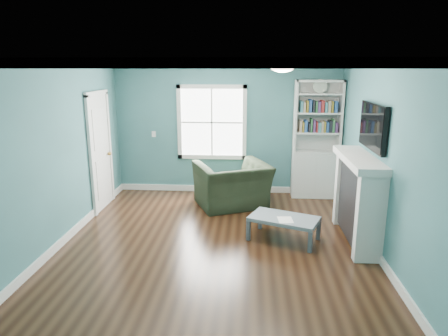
{
  "coord_description": "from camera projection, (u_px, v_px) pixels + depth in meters",
  "views": [
    {
      "loc": [
        0.49,
        -5.49,
        2.53
      ],
      "look_at": [
        0.09,
        0.4,
        1.04
      ],
      "focal_mm": 32.0,
      "sensor_mm": 36.0,
      "label": 1
    }
  ],
  "objects": [
    {
      "name": "ceiling_fixture",
      "position": [
        282.0,
        66.0,
        5.38
      ],
      "size": [
        0.38,
        0.38,
        0.15
      ],
      "color": "white",
      "rests_on": "room_walls"
    },
    {
      "name": "door",
      "position": [
        100.0,
        150.0,
        7.21
      ],
      "size": [
        0.12,
        0.98,
        2.17
      ],
      "color": "silver",
      "rests_on": "ground"
    },
    {
      "name": "recliner",
      "position": [
        232.0,
        178.0,
        7.37
      ],
      "size": [
        1.48,
        1.25,
        1.1
      ],
      "primitive_type": "imported",
      "rotation": [
        0.0,
        0.0,
        -2.73
      ],
      "color": "black",
      "rests_on": "ground"
    },
    {
      "name": "trim",
      "position": [
        216.0,
        161.0,
        5.66
      ],
      "size": [
        4.5,
        5.0,
        2.6
      ],
      "color": "white",
      "rests_on": "ground"
    },
    {
      "name": "paper_sheet",
      "position": [
        285.0,
        220.0,
        5.83
      ],
      "size": [
        0.23,
        0.29,
        0.0
      ],
      "primitive_type": "cube",
      "rotation": [
        0.0,
        0.0,
        0.09
      ],
      "color": "white",
      "rests_on": "coffee_table"
    },
    {
      "name": "light_switch",
      "position": [
        154.0,
        134.0,
        8.18
      ],
      "size": [
        0.08,
        0.01,
        0.12
      ],
      "primitive_type": "cube",
      "color": "white",
      "rests_on": "room_walls"
    },
    {
      "name": "coffee_table",
      "position": [
        284.0,
        220.0,
        5.96
      ],
      "size": [
        1.13,
        0.88,
        0.36
      ],
      "rotation": [
        0.0,
        0.0,
        -0.39
      ],
      "color": "#474D56",
      "rests_on": "ground"
    },
    {
      "name": "floor",
      "position": [
        216.0,
        241.0,
        5.97
      ],
      "size": [
        5.0,
        5.0,
        0.0
      ],
      "primitive_type": "plane",
      "color": "black",
      "rests_on": "ground"
    },
    {
      "name": "window",
      "position": [
        212.0,
        122.0,
        8.04
      ],
      "size": [
        1.4,
        0.06,
        1.5
      ],
      "color": "white",
      "rests_on": "room_walls"
    },
    {
      "name": "tv",
      "position": [
        373.0,
        126.0,
        5.59
      ],
      "size": [
        0.06,
        1.1,
        0.65
      ],
      "primitive_type": "cube",
      "color": "black",
      "rests_on": "fireplace"
    },
    {
      "name": "bookshelf",
      "position": [
        316.0,
        151.0,
        7.85
      ],
      "size": [
        0.9,
        0.35,
        2.31
      ],
      "color": "silver",
      "rests_on": "ground"
    },
    {
      "name": "room_walls",
      "position": [
        216.0,
        137.0,
        5.58
      ],
      "size": [
        5.0,
        5.0,
        5.0
      ],
      "color": "#396A6F",
      "rests_on": "ground"
    },
    {
      "name": "fireplace",
      "position": [
        358.0,
        200.0,
        5.87
      ],
      "size": [
        0.44,
        1.58,
        1.3
      ],
      "color": "black",
      "rests_on": "ground"
    }
  ]
}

